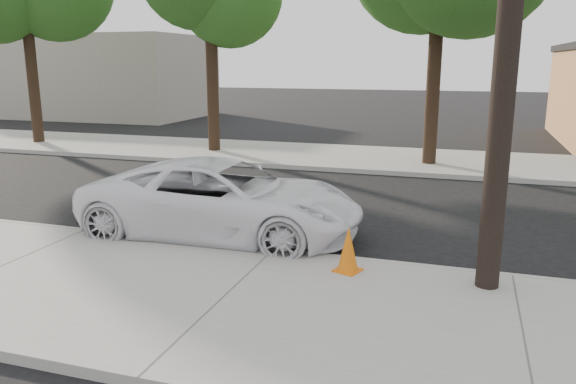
% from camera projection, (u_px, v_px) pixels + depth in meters
% --- Properties ---
extents(ground, '(120.00, 120.00, 0.00)m').
position_uv_depth(ground, '(306.00, 226.00, 12.04)').
color(ground, black).
rests_on(ground, ground).
extents(near_sidewalk, '(90.00, 4.40, 0.15)m').
position_uv_depth(near_sidewalk, '(223.00, 302.00, 8.03)').
color(near_sidewalk, gray).
rests_on(near_sidewalk, ground).
extents(far_sidewalk, '(90.00, 5.00, 0.15)m').
position_uv_depth(far_sidewalk, '(372.00, 159.00, 19.90)').
color(far_sidewalk, gray).
rests_on(far_sidewalk, ground).
extents(curb_near, '(90.00, 0.12, 0.16)m').
position_uv_depth(curb_near, '(274.00, 253.00, 10.07)').
color(curb_near, '#9E9B93').
rests_on(curb_near, ground).
extents(building_far, '(14.00, 8.00, 5.00)m').
position_uv_depth(building_far, '(93.00, 76.00, 35.98)').
color(building_far, gray).
rests_on(building_far, ground).
extents(police_cruiser, '(5.63, 2.72, 1.54)m').
position_uv_depth(police_cruiser, '(223.00, 199.00, 11.12)').
color(police_cruiser, white).
rests_on(police_cruiser, ground).
extents(traffic_cone, '(0.49, 0.49, 0.75)m').
position_uv_depth(traffic_cone, '(348.00, 250.00, 8.94)').
color(traffic_cone, orange).
rests_on(traffic_cone, near_sidewalk).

